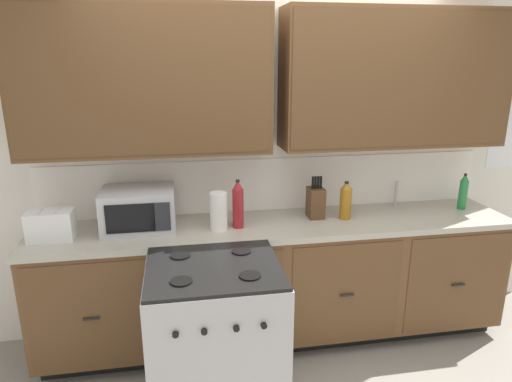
# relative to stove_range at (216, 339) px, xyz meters

# --- Properties ---
(ground_plane) EXTENTS (8.39, 8.39, 0.00)m
(ground_plane) POSITION_rel_stove_range_xyz_m (0.51, 0.33, -0.47)
(ground_plane) COLOR gray
(wall_unit) EXTENTS (4.55, 0.40, 2.49)m
(wall_unit) POSITION_rel_stove_range_xyz_m (0.51, 0.83, 1.21)
(wall_unit) COLOR white
(wall_unit) RESTS_ON ground_plane
(counter_run) EXTENTS (3.38, 0.64, 0.93)m
(counter_run) POSITION_rel_stove_range_xyz_m (0.51, 0.63, 0.01)
(counter_run) COLOR black
(counter_run) RESTS_ON ground_plane
(stove_range) EXTENTS (0.76, 0.68, 0.95)m
(stove_range) POSITION_rel_stove_range_xyz_m (0.00, 0.00, 0.00)
(stove_range) COLOR #B7B7BC
(stove_range) RESTS_ON ground_plane
(microwave) EXTENTS (0.48, 0.37, 0.28)m
(microwave) POSITION_rel_stove_range_xyz_m (-0.44, 0.68, 0.60)
(microwave) COLOR #B7B7BC
(microwave) RESTS_ON counter_run
(toaster) EXTENTS (0.28, 0.18, 0.19)m
(toaster) POSITION_rel_stove_range_xyz_m (-0.99, 0.59, 0.56)
(toaster) COLOR white
(toaster) RESTS_ON counter_run
(knife_block) EXTENTS (0.11, 0.14, 0.31)m
(knife_block) POSITION_rel_stove_range_xyz_m (0.80, 0.70, 0.58)
(knife_block) COLOR #52361E
(knife_block) RESTS_ON counter_run
(sink_faucet) EXTENTS (0.02, 0.02, 0.20)m
(sink_faucet) POSITION_rel_stove_range_xyz_m (1.50, 0.84, 0.56)
(sink_faucet) COLOR #B2B5BA
(sink_faucet) RESTS_ON counter_run
(paper_towel_roll) EXTENTS (0.12, 0.12, 0.26)m
(paper_towel_roll) POSITION_rel_stove_range_xyz_m (0.09, 0.57, 0.59)
(paper_towel_roll) COLOR white
(paper_towel_roll) RESTS_ON counter_run
(bottle_red) EXTENTS (0.08, 0.08, 0.34)m
(bottle_red) POSITION_rel_stove_range_xyz_m (0.22, 0.59, 0.63)
(bottle_red) COLOR maroon
(bottle_red) RESTS_ON counter_run
(bottle_amber) EXTENTS (0.08, 0.08, 0.28)m
(bottle_amber) POSITION_rel_stove_range_xyz_m (1.00, 0.63, 0.60)
(bottle_amber) COLOR #9E6619
(bottle_amber) RESTS_ON counter_run
(bottle_green) EXTENTS (0.06, 0.06, 0.28)m
(bottle_green) POSITION_rel_stove_range_xyz_m (1.97, 0.68, 0.60)
(bottle_green) COLOR #237A38
(bottle_green) RESTS_ON counter_run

